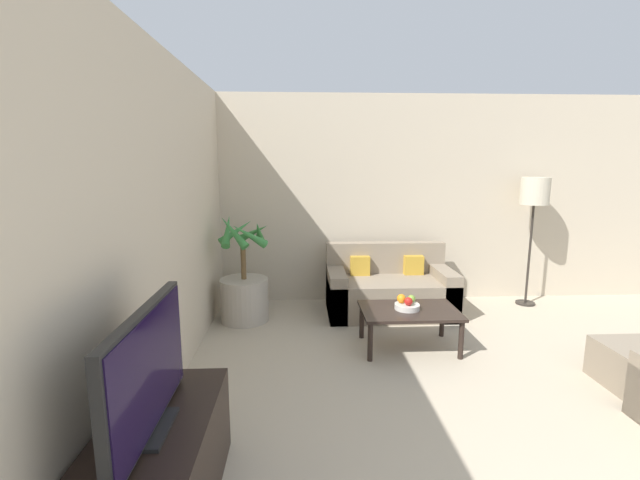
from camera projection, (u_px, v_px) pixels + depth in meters
The scene contains 12 objects.
wall_back at pixel (464, 199), 5.70m from camera, with size 8.06×0.06×2.70m.
wall_left at pixel (127, 242), 2.62m from camera, with size 0.06×7.49×2.70m.
tv_console at pixel (155, 479), 2.14m from camera, with size 0.54×1.28×0.53m.
television at pixel (148, 372), 2.04m from camera, with size 0.18×0.99×0.62m.
potted_palm at pixel (244, 290), 4.98m from camera, with size 0.64×0.65×1.27m.
sofa_loveseat at pixel (389, 290), 5.26m from camera, with size 1.51×0.82×0.83m.
floor_lamp at pixel (535, 196), 5.38m from camera, with size 0.35×0.35×1.65m.
coffee_table at pixel (409, 314), 4.23m from camera, with size 0.95×0.63×0.40m.
fruit_bowl at pixel (407, 307), 4.22m from camera, with size 0.25×0.25×0.05m.
apple_red at pixel (408, 301), 4.17m from camera, with size 0.08×0.08×0.08m.
apple_green at pixel (411, 299), 4.26m from camera, with size 0.08×0.08×0.08m.
orange_fruit at pixel (401, 299), 4.25m from camera, with size 0.09×0.09×0.09m.
Camera 1 is at (-2.20, 0.32, 1.82)m, focal length 24.00 mm.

